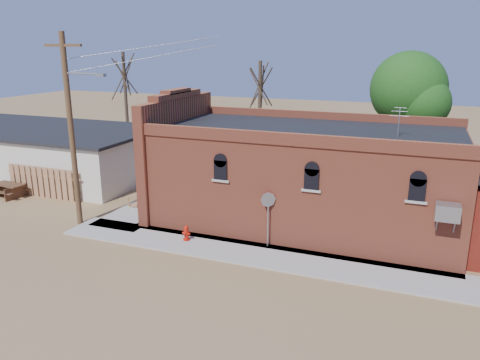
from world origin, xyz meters
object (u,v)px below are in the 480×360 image
(stop_sign, at_px, (268,205))
(picnic_table, at_px, (9,188))
(utility_pole, at_px, (72,127))
(trash_barrel, at_px, (144,192))
(brick_bar, at_px, (300,175))
(fire_hydrant, at_px, (186,233))

(stop_sign, xyz_separation_m, picnic_table, (-16.03, 1.36, -1.43))
(utility_pole, relative_size, trash_barrel, 12.51)
(utility_pole, height_order, stop_sign, utility_pole)
(brick_bar, relative_size, trash_barrel, 22.79)
(brick_bar, relative_size, picnic_table, 8.01)
(picnic_table, bearing_deg, utility_pole, -9.03)
(picnic_table, bearing_deg, trash_barrel, 24.93)
(brick_bar, distance_m, trash_barrel, 9.14)
(brick_bar, bearing_deg, picnic_table, -171.91)
(utility_pole, height_order, fire_hydrant, utility_pole)
(stop_sign, height_order, picnic_table, stop_sign)
(stop_sign, distance_m, picnic_table, 16.15)
(brick_bar, distance_m, picnic_table, 16.70)
(fire_hydrant, relative_size, picnic_table, 0.33)
(brick_bar, height_order, utility_pole, utility_pole)
(utility_pole, relative_size, picnic_table, 4.40)
(trash_barrel, bearing_deg, brick_bar, -0.20)
(brick_bar, relative_size, fire_hydrant, 23.96)
(fire_hydrant, relative_size, trash_barrel, 0.95)
(fire_hydrant, bearing_deg, picnic_table, -173.61)
(utility_pole, bearing_deg, fire_hydrant, -1.07)
(brick_bar, xyz_separation_m, utility_pole, (-9.79, -4.29, 2.43))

